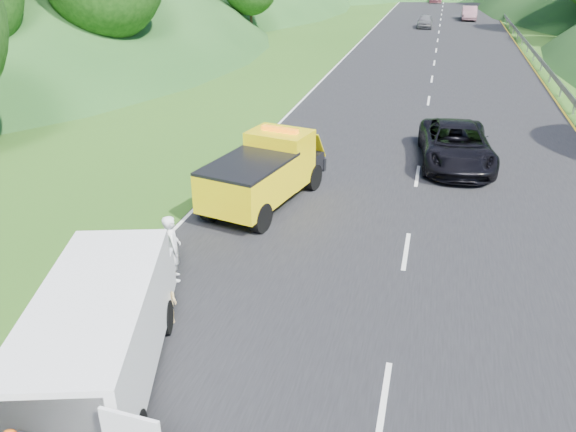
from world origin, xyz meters
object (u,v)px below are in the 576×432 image
(white_van, at_px, (101,331))
(passing_suv, at_px, (453,164))
(child, at_px, (170,322))
(tow_truck, at_px, (266,171))
(suitcase, at_px, (103,277))
(woman, at_px, (176,279))

(white_van, xyz_separation_m, passing_suv, (6.59, 14.52, -1.23))
(child, height_order, passing_suv, passing_suv)
(tow_truck, distance_m, passing_suv, 8.28)
(white_van, xyz_separation_m, suitcase, (-1.93, 3.00, -0.92))
(tow_truck, height_order, child, tow_truck)
(woman, distance_m, passing_suv, 12.75)
(child, bearing_deg, white_van, -92.43)
(woman, xyz_separation_m, suitcase, (-1.54, -0.84, 0.30))
(woman, relative_size, suitcase, 2.91)
(passing_suv, bearing_deg, woman, -128.53)
(woman, height_order, suitcase, woman)
(woman, xyz_separation_m, passing_suv, (6.97, 10.67, 0.00))
(tow_truck, relative_size, passing_suv, 1.01)
(woman, height_order, passing_suv, woman)
(tow_truck, xyz_separation_m, child, (-0.21, -6.94, -1.14))
(passing_suv, bearing_deg, white_van, -119.76)
(child, bearing_deg, tow_truck, 93.61)
(white_van, height_order, suitcase, white_van)
(white_van, distance_m, passing_suv, 15.99)
(woman, distance_m, suitcase, 1.78)
(white_van, distance_m, child, 2.44)
(child, xyz_separation_m, passing_suv, (6.30, 12.43, 0.00))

